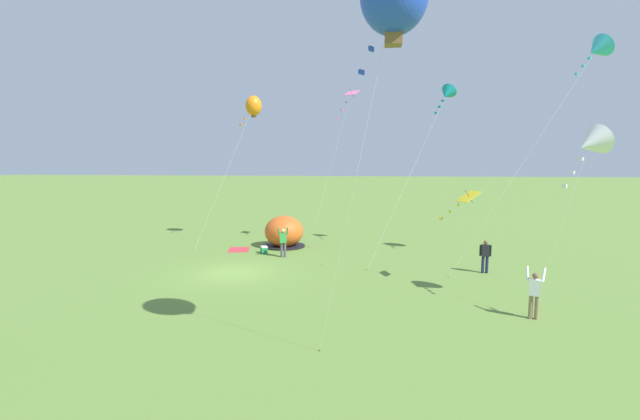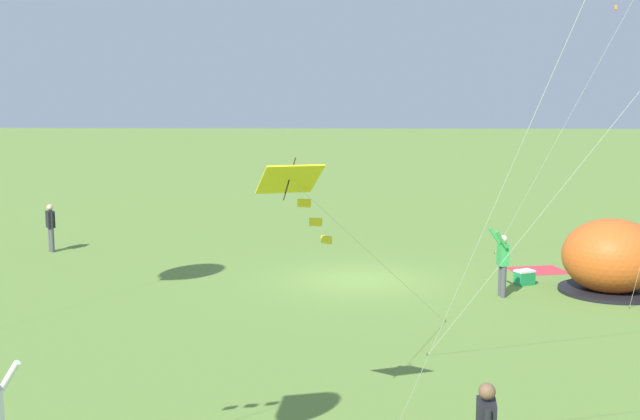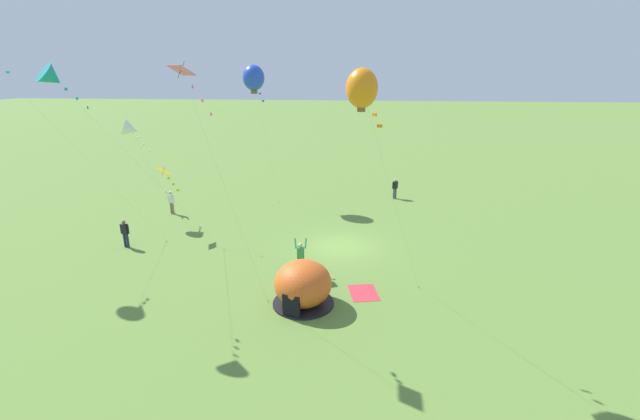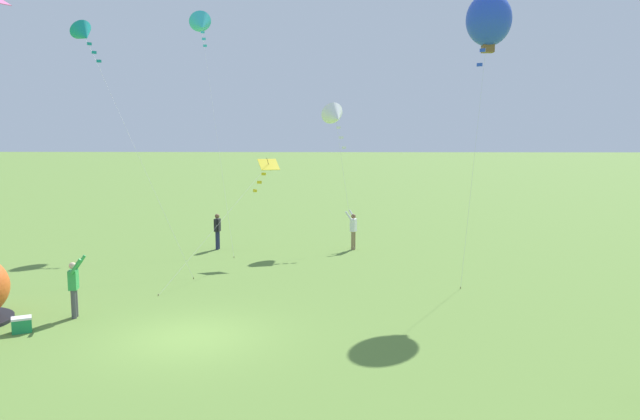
# 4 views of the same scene
# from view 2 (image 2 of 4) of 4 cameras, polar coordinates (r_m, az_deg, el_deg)

# --- Properties ---
(ground_plane) EXTENTS (300.00, 300.00, 0.00)m
(ground_plane) POSITION_cam_2_polar(r_m,az_deg,el_deg) (22.73, 3.04, -5.34)
(ground_plane) COLOR olive
(popup_tent) EXTENTS (2.81, 2.81, 2.10)m
(popup_tent) POSITION_cam_2_polar(r_m,az_deg,el_deg) (22.53, 21.34, -3.41)
(popup_tent) COLOR #D8591E
(popup_tent) RESTS_ON ground
(picnic_blanket) EXTENTS (1.94, 1.64, 0.01)m
(picnic_blanket) POSITION_cam_2_polar(r_m,az_deg,el_deg) (24.92, 16.22, -4.45)
(picnic_blanket) COLOR #CC333D
(picnic_blanket) RESTS_ON ground
(cooler_box) EXTENTS (0.64, 0.57, 0.44)m
(cooler_box) POSITION_cam_2_polar(r_m,az_deg,el_deg) (22.87, 15.31, -4.96)
(cooler_box) COLOR #1E8C4C
(cooler_box) RESTS_ON ground
(person_flying_kite) EXTENTS (0.53, 0.67, 1.89)m
(person_flying_kite) POSITION_cam_2_polar(r_m,az_deg,el_deg) (21.15, 13.73, -3.80)
(person_flying_kite) COLOR #4C4C51
(person_flying_kite) RESTS_ON ground
(person_with_toddler) EXTENTS (0.42, 0.49, 1.72)m
(person_with_toddler) POSITION_cam_2_polar(r_m,az_deg,el_deg) (28.53, -19.84, -1.10)
(person_with_toddler) COLOR #4C4C51
(person_with_toddler) RESTS_ON ground
(kite_yellow) EXTENTS (3.67, 7.56, 4.48)m
(kite_yellow) POSITION_cam_2_polar(r_m,az_deg,el_deg) (11.09, -1.65, 1.44)
(kite_yellow) COLOR silver
(kite_yellow) RESTS_ON ground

